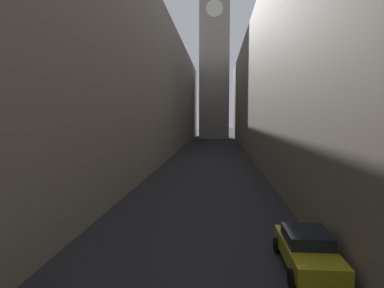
# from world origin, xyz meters

# --- Properties ---
(ground_plane) EXTENTS (264.00, 264.00, 0.00)m
(ground_plane) POSITION_xyz_m (0.00, 48.00, 0.00)
(ground_plane) COLOR #232326
(building_block_left) EXTENTS (14.07, 108.00, 19.39)m
(building_block_left) POSITION_xyz_m (-12.54, 50.00, 9.70)
(building_block_left) COLOR gray
(building_block_left) RESTS_ON ground
(building_block_right) EXTENTS (10.45, 108.00, 19.42)m
(building_block_right) POSITION_xyz_m (10.73, 50.00, 9.71)
(building_block_right) COLOR #756B5B
(building_block_right) RESTS_ON ground
(clock_tower) EXTENTS (8.46, 8.46, 57.49)m
(clock_tower) POSITION_xyz_m (0.00, 92.62, 29.95)
(clock_tower) COLOR gray
(clock_tower) RESTS_ON ground
(parked_car_right_third) EXTENTS (1.91, 4.13, 1.41)m
(parked_car_right_third) POSITION_xyz_m (4.40, 17.98, 0.74)
(parked_car_right_third) COLOR #A59919
(parked_car_right_third) RESTS_ON ground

